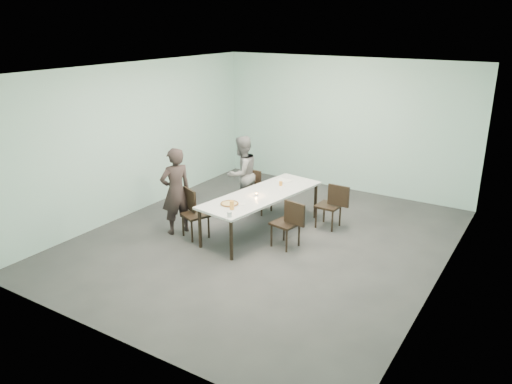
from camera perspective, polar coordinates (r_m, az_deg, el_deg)
The scene contains 16 objects.
ground at distance 9.04m, azimuth 0.95°, elevation -5.50°, with size 7.00×7.00×0.00m, color #333335.
room_shell at distance 8.39m, azimuth 1.02°, elevation 7.16°, with size 6.02×7.02×3.01m.
table at distance 9.13m, azimuth 0.67°, elevation -0.53°, with size 1.28×2.71×0.75m.
chair_near_left at distance 9.10m, azimuth -7.21°, elevation -2.05°, with size 0.65×0.55×0.87m.
chair_far_left at distance 10.20m, azimuth 0.09°, elevation 0.48°, with size 0.63×0.46×0.87m.
chair_near_right at distance 8.57m, azimuth 3.81°, elevation -3.30°, with size 0.64×0.49×0.87m.
chair_far_right at distance 9.47m, azimuth 8.75°, elevation -1.26°, with size 0.62×0.43×0.87m.
diner_near at distance 9.18m, azimuth -9.15°, elevation 0.09°, with size 0.59×0.39×1.62m, color black.
diner_far at distance 10.19m, azimuth -1.61°, elevation 2.10°, with size 0.76×0.59×1.56m, color slate.
pizza at distance 8.57m, azimuth -3.05°, elevation -1.36°, with size 0.34×0.34×0.04m.
side_plate at distance 8.59m, azimuth -1.77°, elevation -1.38°, with size 0.18×0.18×0.01m, color white.
beer_glass at distance 8.35m, azimuth -2.78°, elevation -1.52°, with size 0.08×0.08×0.15m, color orange.
water_tumbler at distance 8.05m, azimuth -3.04°, elevation -2.55°, with size 0.08×0.08×0.09m, color silver.
tealight at distance 9.00m, azimuth 0.04°, elevation -0.29°, with size 0.06×0.06×0.05m.
amber_tumbler at distance 9.56m, azimuth 2.85°, elevation 0.98°, with size 0.07×0.07×0.08m, color orange.
menu at distance 9.87m, azimuth 3.18°, elevation 1.35°, with size 0.30×0.22×0.01m, color silver.
Camera 1 is at (4.22, -7.04, 3.77)m, focal length 35.00 mm.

